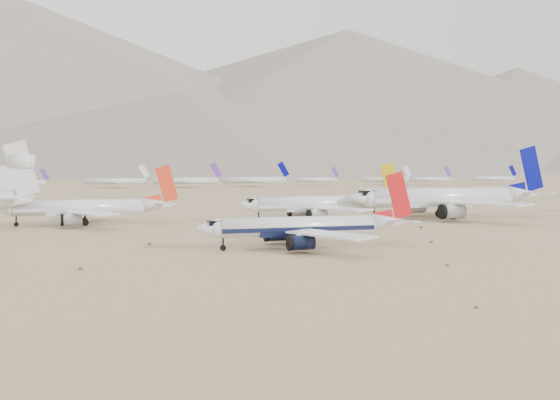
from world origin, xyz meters
name	(u,v)px	position (x,y,z in m)	size (l,w,h in m)	color
ground	(321,248)	(0.00, 0.00, 0.00)	(7000.00, 7000.00, 0.00)	#917554
main_airliner	(307,227)	(-2.36, 1.19, 3.99)	(41.15, 40.19, 14.52)	white
row2_navy_widebody	(449,198)	(60.64, 55.94, 5.98)	(60.22, 58.89, 21.42)	white
row2_gold_tail	(321,204)	(22.52, 60.28, 4.56)	(45.84, 44.83, 16.32)	white
row2_orange_tail	(87,208)	(-40.60, 64.64, 4.42)	(44.19, 43.23, 15.76)	white
distant_storage_row	(139,181)	(0.98, 342.00, 4.38)	(577.66, 61.15, 15.07)	silver
mountain_range	(112,92)	(70.18, 1648.01, 190.32)	(7354.00, 3024.00, 470.00)	slate
foothills	(377,136)	(526.68, 1100.00, 67.15)	(4637.50, 1395.00, 155.00)	slate
desert_scrub	(313,269)	(-11.08, -26.49, 0.28)	(247.37, 121.67, 0.63)	brown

